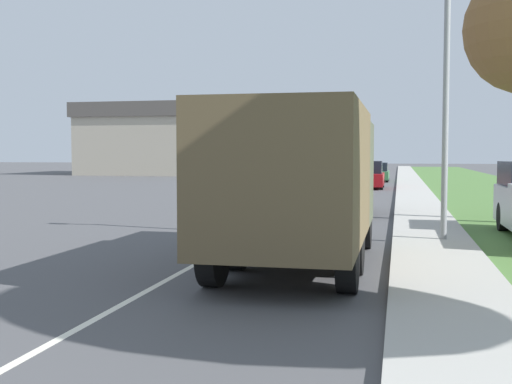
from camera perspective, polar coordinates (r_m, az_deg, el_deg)
name	(u,v)px	position (r m, az deg, el deg)	size (l,w,h in m)	color
ground_plane	(338,187)	(40.33, 7.26, 0.48)	(180.00, 180.00, 0.00)	#4C4C4F
lane_centre_stripe	(338,187)	(40.33, 7.26, 0.48)	(0.12, 120.00, 0.00)	silver
sidewalk_right	(412,187)	(40.17, 13.67, 0.48)	(1.80, 120.00, 0.12)	#ADAAA3
grass_strip_right	(488,188)	(40.49, 19.90, 0.32)	(7.00, 120.00, 0.02)	#4C7538
military_truck	(300,177)	(11.90, 3.97, 1.30)	(2.40, 6.94, 2.89)	#474C38
car_nearest_ahead	(339,194)	(22.54, 7.43, -0.14)	(1.80, 4.46, 1.51)	black
car_second_ahead	(369,176)	(38.64, 9.99, 1.40)	(1.74, 4.18, 1.63)	maroon
car_third_ahead	(376,173)	(48.39, 10.61, 1.70)	(1.88, 4.86, 1.39)	#336B3D
lamp_post	(437,57)	(15.45, 15.80, 11.51)	(1.69, 0.24, 7.00)	gray
building_distant	(165,139)	(64.46, -8.12, 4.65)	(14.70, 11.82, 6.79)	#B2A893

